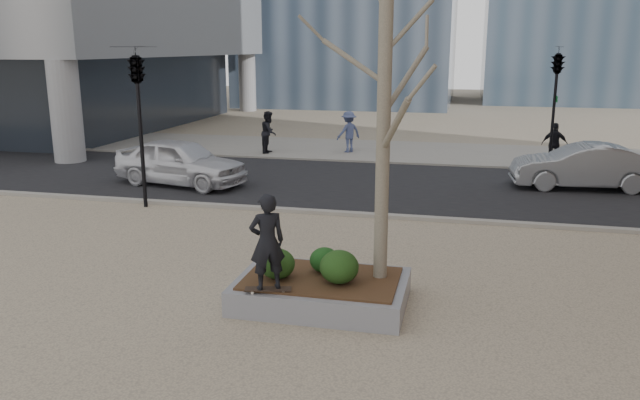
% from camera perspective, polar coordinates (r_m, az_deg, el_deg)
% --- Properties ---
extents(ground, '(120.00, 120.00, 0.00)m').
position_cam_1_polar(ground, '(11.59, -4.73, -8.92)').
color(ground, tan).
rests_on(ground, ground).
extents(street, '(60.00, 8.00, 0.02)m').
position_cam_1_polar(street, '(20.91, 3.69, 1.47)').
color(street, black).
rests_on(street, ground).
extents(far_sidewalk, '(60.00, 6.00, 0.02)m').
position_cam_1_polar(far_sidewalk, '(27.72, 6.13, 4.49)').
color(far_sidewalk, gray).
rests_on(far_sidewalk, ground).
extents(planter, '(3.00, 2.00, 0.45)m').
position_cam_1_polar(planter, '(11.25, 0.15, -8.35)').
color(planter, gray).
rests_on(planter, ground).
extents(planter_mulch, '(2.70, 1.70, 0.04)m').
position_cam_1_polar(planter_mulch, '(11.16, 0.15, -7.18)').
color(planter_mulch, '#382314').
rests_on(planter_mulch, planter).
extents(sycamore_tree, '(2.80, 2.80, 6.60)m').
position_cam_1_polar(sycamore_tree, '(10.56, 5.91, 10.05)').
color(sycamore_tree, gray).
rests_on(sycamore_tree, planter_mulch).
extents(shrub_left, '(0.63, 0.63, 0.53)m').
position_cam_1_polar(shrub_left, '(11.06, -3.93, -5.83)').
color(shrub_left, '#193D13').
rests_on(shrub_left, planter_mulch).
extents(shrub_middle, '(0.54, 0.54, 0.46)m').
position_cam_1_polar(shrub_middle, '(11.34, 0.41, -5.50)').
color(shrub_middle, '#123410').
rests_on(shrub_middle, planter_mulch).
extents(shrub_right, '(0.68, 0.68, 0.58)m').
position_cam_1_polar(shrub_right, '(10.82, 1.76, -6.13)').
color(shrub_right, black).
rests_on(shrub_right, planter_mulch).
extents(skateboard, '(0.81, 0.38, 0.08)m').
position_cam_1_polar(skateboard, '(10.63, -4.77, -8.24)').
color(skateboard, black).
rests_on(skateboard, planter).
extents(skateboarder, '(0.71, 0.64, 1.64)m').
position_cam_1_polar(skateboarder, '(10.34, -4.86, -3.84)').
color(skateboarder, black).
rests_on(skateboarder, skateboard).
extents(police_car, '(4.79, 2.72, 1.54)m').
position_cam_1_polar(police_car, '(21.10, -12.64, 3.44)').
color(police_car, silver).
rests_on(police_car, street).
extents(car_silver, '(4.50, 1.86, 1.45)m').
position_cam_1_polar(car_silver, '(21.74, 22.90, 2.86)').
color(car_silver, gray).
rests_on(car_silver, street).
extents(pedestrian_a, '(0.73, 0.91, 1.79)m').
position_cam_1_polar(pedestrian_a, '(26.96, -4.69, 6.21)').
color(pedestrian_a, black).
rests_on(pedestrian_a, far_sidewalk).
extents(pedestrian_b, '(1.27, 1.27, 1.77)m').
position_cam_1_polar(pedestrian_b, '(27.09, 2.64, 6.25)').
color(pedestrian_b, '#44507B').
rests_on(pedestrian_b, far_sidewalk).
extents(pedestrian_c, '(1.01, 0.55, 1.63)m').
position_cam_1_polar(pedestrian_c, '(25.71, 20.66, 4.81)').
color(pedestrian_c, black).
rests_on(pedestrian_c, far_sidewalk).
extents(traffic_light_near, '(0.60, 2.48, 4.50)m').
position_cam_1_polar(traffic_light_near, '(18.21, -16.09, 6.28)').
color(traffic_light_near, black).
rests_on(traffic_light_near, ground).
extents(traffic_light_far, '(0.60, 2.48, 4.50)m').
position_cam_1_polar(traffic_light_far, '(25.05, 20.59, 7.86)').
color(traffic_light_far, black).
rests_on(traffic_light_far, ground).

